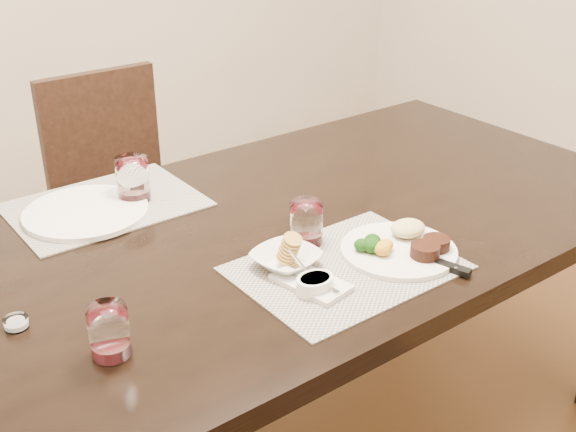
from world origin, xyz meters
TOP-DOWN VIEW (x-y plane):
  - dining_table at (0.00, 0.00)m, footprint 2.00×1.00m
  - chair_far at (0.00, 0.93)m, footprint 0.42×0.42m
  - placemat_near at (-0.01, -0.26)m, footprint 0.46×0.34m
  - placemat_far at (-0.29, 0.35)m, footprint 0.46×0.34m
  - dinner_plate at (0.14, -0.28)m, footprint 0.26×0.26m
  - napkin_fork at (-0.11, -0.27)m, footprint 0.12×0.17m
  - steak_knife at (0.16, -0.36)m, footprint 0.06×0.27m
  - cracker_bowl at (-0.11, -0.18)m, footprint 0.16×0.16m
  - sauce_ramekin at (-0.12, -0.29)m, footprint 0.08×0.12m
  - wine_glass_near at (-0.00, -0.12)m, footprint 0.07×0.07m
  - far_plate at (-0.35, 0.32)m, footprint 0.30×0.30m
  - wine_glass_far at (-0.21, 0.33)m, footprint 0.08×0.08m
  - wine_glass_side at (-0.54, -0.23)m, footprint 0.07×0.07m
  - salt_cellar at (-0.64, -0.05)m, footprint 0.05×0.05m

SIDE VIEW (x-z plane):
  - chair_far at x=0.00m, z-range 0.05..0.95m
  - dining_table at x=0.00m, z-range 0.29..1.04m
  - placemat_near at x=-0.01m, z-range 0.75..0.75m
  - placemat_far at x=-0.29m, z-range 0.75..0.75m
  - salt_cellar at x=-0.64m, z-range 0.75..0.77m
  - steak_knife at x=0.16m, z-range 0.75..0.77m
  - napkin_fork at x=-0.11m, z-range 0.75..0.77m
  - far_plate at x=-0.35m, z-range 0.75..0.77m
  - dinner_plate at x=0.14m, z-range 0.75..0.79m
  - sauce_ramekin at x=-0.12m, z-range 0.74..0.80m
  - cracker_bowl at x=-0.11m, z-range 0.74..0.80m
  - wine_glass_side at x=-0.54m, z-range 0.74..0.84m
  - wine_glass_near at x=0.00m, z-range 0.75..0.85m
  - wine_glass_far at x=-0.21m, z-range 0.75..0.86m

